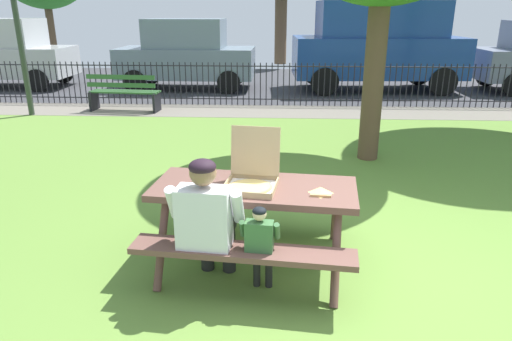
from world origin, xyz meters
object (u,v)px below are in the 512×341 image
at_px(pizza_slice_on_table, 321,193).
at_px(adult_at_table, 207,219).
at_px(parked_car_left, 3,53).
at_px(parked_car_center, 187,54).
at_px(pizza_box_open, 252,176).
at_px(picnic_table_foreground, 254,204).
at_px(child_at_table, 260,241).
at_px(parked_car_right, 378,44).
at_px(park_bench_left, 124,93).

height_order(pizza_slice_on_table, adult_at_table, adult_at_table).
distance_m(parked_car_left, parked_car_center, 5.48).
height_order(pizza_box_open, adult_at_table, pizza_box_open).
xyz_separation_m(picnic_table_foreground, child_at_table, (0.08, -0.54, -0.09)).
bearing_deg(picnic_table_foreground, parked_car_center, 104.29).
height_order(parked_car_center, parked_car_right, parked_car_right).
bearing_deg(parked_car_right, pizza_box_open, -106.77).
relative_size(pizza_box_open, child_at_table, 0.65).
height_order(picnic_table_foreground, child_at_table, child_at_table).
xyz_separation_m(adult_at_table, child_at_table, (0.43, -0.07, -0.15)).
bearing_deg(park_bench_left, adult_at_table, -67.01).
relative_size(pizza_box_open, park_bench_left, 0.33).
xyz_separation_m(adult_at_table, parked_car_center, (-2.16, 10.34, 0.35)).
xyz_separation_m(pizza_slice_on_table, parked_car_right, (2.38, 10.03, 0.53)).
distance_m(adult_at_table, parked_car_center, 10.57).
bearing_deg(parked_car_center, parked_car_left, 180.00).
height_order(park_bench_left, parked_car_center, parked_car_center).
xyz_separation_m(picnic_table_foreground, parked_car_center, (-2.52, 9.88, 0.41)).
height_order(adult_at_table, parked_car_left, parked_car_left).
height_order(pizza_box_open, parked_car_center, parked_car_center).
distance_m(parked_car_left, parked_car_right, 10.96).
bearing_deg(child_at_table, parked_car_left, 127.77).
height_order(adult_at_table, park_bench_left, adult_at_table).
distance_m(pizza_box_open, pizza_slice_on_table, 0.62).
distance_m(child_at_table, parked_car_left, 13.19).
relative_size(picnic_table_foreground, parked_car_left, 0.49).
relative_size(picnic_table_foreground, pizza_box_open, 3.58).
bearing_deg(adult_at_table, parked_car_left, 126.46).
bearing_deg(pizza_box_open, parked_car_right, 73.23).
distance_m(child_at_table, parked_car_center, 10.75).
relative_size(parked_car_center, parked_car_right, 0.82).
distance_m(park_bench_left, parked_car_right, 7.16).
bearing_deg(child_at_table, picnic_table_foreground, 98.39).
height_order(adult_at_table, child_at_table, adult_at_table).
bearing_deg(adult_at_table, picnic_table_foreground, 53.04).
bearing_deg(adult_at_table, pizza_box_open, 54.06).
distance_m(picnic_table_foreground, park_bench_left, 7.43).
xyz_separation_m(pizza_slice_on_table, parked_car_left, (-8.57, 10.03, 0.23)).
bearing_deg(parked_car_left, child_at_table, -52.23).
height_order(pizza_slice_on_table, parked_car_right, parked_car_right).
height_order(picnic_table_foreground, parked_car_center, parked_car_center).
height_order(pizza_slice_on_table, parked_car_left, parked_car_left).
xyz_separation_m(pizza_box_open, parked_car_right, (2.98, 9.89, 0.44)).
relative_size(pizza_slice_on_table, parked_car_left, 0.06).
relative_size(pizza_box_open, parked_car_left, 0.14).
bearing_deg(parked_car_left, park_bench_left, -35.05).
relative_size(park_bench_left, parked_car_left, 0.41).
xyz_separation_m(pizza_box_open, child_at_table, (0.10, -0.53, -0.36)).
height_order(pizza_box_open, child_at_table, pizza_box_open).
xyz_separation_m(picnic_table_foreground, parked_car_right, (2.96, 9.88, 0.71)).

